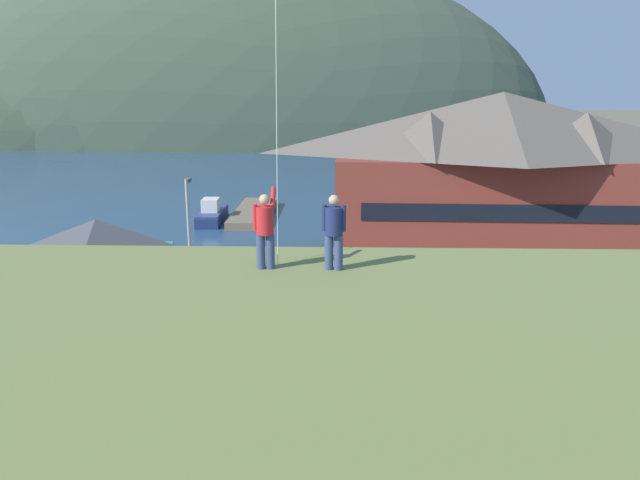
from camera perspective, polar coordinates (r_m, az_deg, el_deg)
ground_plane at (r=23.26m, az=-5.12°, el=-15.29°), size 600.00×600.00×0.00m
parking_lot_pad at (r=27.67m, az=-3.90°, el=-10.10°), size 40.00×20.00×0.10m
bay_water at (r=80.94m, az=-0.15°, el=6.14°), size 360.00×84.00×0.03m
far_hill_west_ridge at (r=150.86m, az=-21.73°, el=8.92°), size 118.81×58.49×54.46m
far_hill_east_peak at (r=150.27m, az=-17.04°, el=9.28°), size 133.16×66.38×71.20m
far_hill_center_saddle at (r=147.20m, az=-13.96°, el=9.39°), size 125.48×58.82×53.45m
far_hill_far_shoulder at (r=133.59m, az=-9.79°, el=9.14°), size 142.34×45.00×78.48m
harbor_lodge at (r=43.64m, az=16.54°, el=6.41°), size 23.94×11.00×11.14m
storage_shed_near_lot at (r=32.36m, az=-20.12°, el=-2.39°), size 7.89×6.82×5.12m
wharf_dock at (r=55.17m, az=-6.29°, el=2.57°), size 3.20×11.73×0.70m
moored_boat_wharfside at (r=53.29m, az=-10.18°, el=2.42°), size 2.17×6.19×2.16m
parked_car_corner_spot at (r=24.47m, az=-24.12°, el=-12.20°), size 4.36×2.38×1.82m
parked_car_back_row_right at (r=28.38m, az=-12.05°, el=-7.54°), size 4.31×2.28×1.82m
parked_car_mid_row_far at (r=23.69m, az=12.40°, el=-12.10°), size 4.29×2.24×1.82m
parked_car_front_row_red at (r=29.96m, az=20.31°, el=-6.96°), size 4.24×2.14×1.82m
parked_car_back_row_left at (r=29.22m, az=2.48°, el=-6.57°), size 4.33×2.32×1.82m
parking_light_pole at (r=32.48m, az=-12.26°, el=0.67°), size 0.24×0.78×6.74m
person_kite_flyer at (r=13.80m, az=-5.22°, el=1.11°), size 0.51×0.67×1.86m
person_companion at (r=13.66m, az=1.32°, el=0.96°), size 0.54×0.40×1.74m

